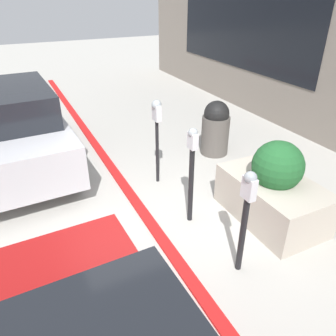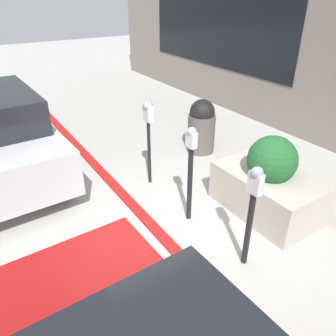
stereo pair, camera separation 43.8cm
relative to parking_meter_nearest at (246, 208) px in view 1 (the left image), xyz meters
name	(u,v)px [view 1 (the left image)]	position (x,y,z in m)	size (l,w,h in m)	color
ground_plane	(158,227)	(1.17, 0.55, -0.91)	(40.00, 40.00, 0.00)	#ADAAA3
curb_strip	(153,227)	(1.17, 0.63, -0.89)	(19.00, 0.16, 0.04)	red
parking_meter_nearest	(246,208)	(0.00, 0.00, 0.00)	(0.17, 0.14, 1.37)	black
parking_meter_second	(192,164)	(1.12, 0.06, 0.03)	(0.15, 0.13, 1.47)	black
parking_meter_middle	(157,122)	(2.35, 0.02, 0.22)	(0.19, 0.16, 1.50)	black
planter_box	(273,190)	(0.64, -1.05, -0.43)	(1.57, 0.96, 1.24)	#B2A899
parked_car_middle	(7,128)	(4.03, 2.27, -0.10)	(4.03, 2.00, 1.57)	#B7B7BC
trash_bin	(216,128)	(2.88, -1.52, -0.35)	(0.56, 0.56, 1.12)	#514C47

